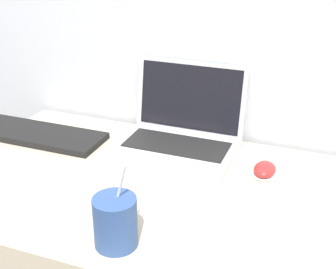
# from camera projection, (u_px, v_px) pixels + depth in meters

# --- Properties ---
(laptop) EXTENTS (0.35, 0.29, 0.24)m
(laptop) POSITION_uv_depth(u_px,v_px,m) (180.00, 131.00, 1.41)
(laptop) COLOR silver
(laptop) RESTS_ON desk
(drink_cup) EXTENTS (0.09, 0.09, 0.20)m
(drink_cup) POSITION_uv_depth(u_px,v_px,m) (115.00, 221.00, 0.98)
(drink_cup) COLOR #33518C
(drink_cup) RESTS_ON desk
(computer_mouse) EXTENTS (0.06, 0.09, 0.03)m
(computer_mouse) POSITION_uv_depth(u_px,v_px,m) (265.00, 170.00, 1.27)
(computer_mouse) COLOR white
(computer_mouse) RESTS_ON desk
(external_keyboard) EXTENTS (0.43, 0.15, 0.02)m
(external_keyboard) POSITION_uv_depth(u_px,v_px,m) (38.00, 134.00, 1.49)
(external_keyboard) COLOR black
(external_keyboard) RESTS_ON desk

